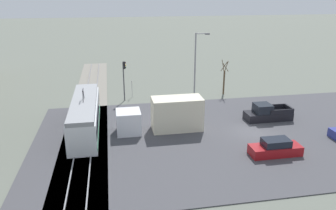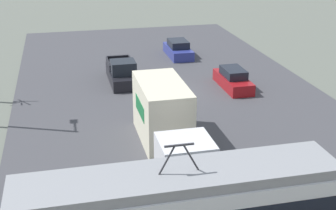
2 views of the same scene
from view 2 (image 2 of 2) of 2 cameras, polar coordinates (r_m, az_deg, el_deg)
ground_plane at (r=34.57m, az=0.17°, el=1.44°), size 320.00×320.00×0.00m
road_surface at (r=34.55m, az=0.17°, el=1.50°), size 22.26×43.98×0.08m
box_truck at (r=25.56m, az=-0.15°, el=-2.12°), size 2.54×8.90×3.45m
pickup_truck at (r=36.66m, az=-5.60°, el=3.85°), size 2.01×5.24×1.89m
sedan_car_0 at (r=35.69m, az=7.93°, el=3.08°), size 1.70×4.58×1.51m
sedan_car_1 at (r=43.68m, az=1.24°, el=6.77°), size 1.90×4.42×1.50m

